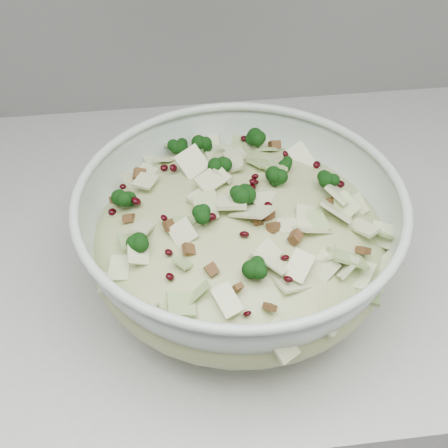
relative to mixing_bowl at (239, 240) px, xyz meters
name	(u,v)px	position (x,y,z in m)	size (l,w,h in m)	color
mixing_bowl	(239,240)	(0.00, 0.00, 0.00)	(0.34, 0.34, 0.13)	silver
salad	(239,225)	(0.00, 0.00, 0.02)	(0.38, 0.38, 0.13)	tan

